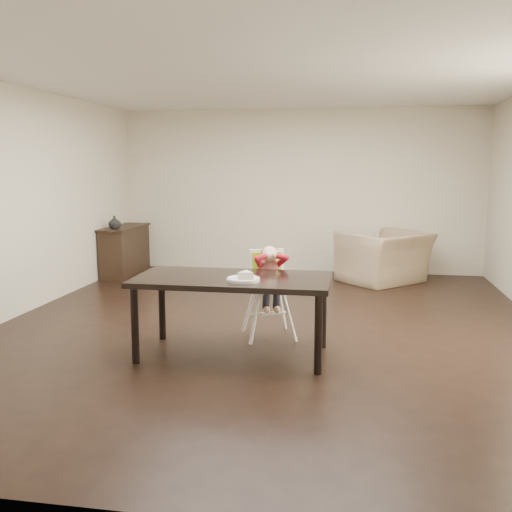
% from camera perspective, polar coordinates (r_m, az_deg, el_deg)
% --- Properties ---
extents(ground, '(7.00, 7.00, 0.00)m').
position_cam_1_polar(ground, '(6.36, 1.22, -7.11)').
color(ground, black).
rests_on(ground, ground).
extents(room_walls, '(6.02, 7.02, 2.71)m').
position_cam_1_polar(room_walls, '(6.11, 1.28, 9.86)').
color(room_walls, beige).
rests_on(room_walls, ground).
extents(dining_table, '(1.80, 0.90, 0.75)m').
position_cam_1_polar(dining_table, '(5.29, -2.35, -2.94)').
color(dining_table, black).
rests_on(dining_table, ground).
extents(high_chair, '(0.51, 0.51, 0.95)m').
position_cam_1_polar(high_chair, '(5.89, 1.27, -1.69)').
color(high_chair, white).
rests_on(high_chair, ground).
extents(plate, '(0.38, 0.38, 0.09)m').
position_cam_1_polar(plate, '(5.07, -1.18, -2.18)').
color(plate, white).
rests_on(plate, dining_table).
extents(armchair, '(1.39, 1.38, 1.04)m').
position_cam_1_polar(armchair, '(8.89, 12.74, 0.72)').
color(armchair, '#9A8262').
rests_on(armchair, ground).
extents(sideboard, '(0.44, 1.26, 0.79)m').
position_cam_1_polar(sideboard, '(9.58, -12.97, 0.57)').
color(sideboard, black).
rests_on(sideboard, ground).
extents(vase, '(0.20, 0.21, 0.20)m').
position_cam_1_polar(vase, '(9.19, -13.96, 3.26)').
color(vase, '#99999E').
rests_on(vase, sideboard).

